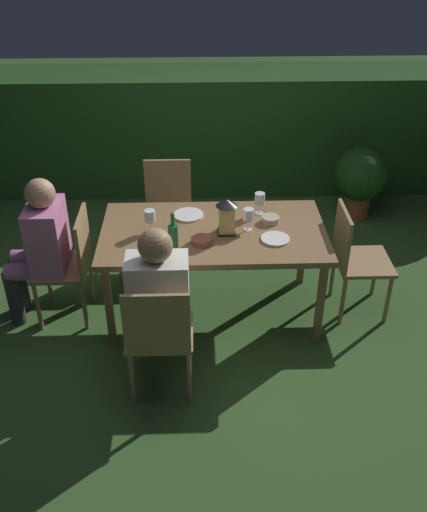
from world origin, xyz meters
TOP-DOWN VIEW (x-y plane):
  - ground_plane at (0.00, 0.00)m, footprint 16.00×16.00m
  - dining_table at (0.00, 0.00)m, footprint 1.62×0.90m
  - chair_head_near at (-1.06, 0.00)m, footprint 0.40×0.42m
  - person_in_pink at (-1.25, 0.00)m, footprint 0.48×0.38m
  - chair_head_far at (1.06, 0.00)m, footprint 0.40×0.42m
  - chair_side_left_a at (-0.36, -0.84)m, footprint 0.42×0.40m
  - person_in_cream at (-0.36, -0.65)m, footprint 0.38×0.47m
  - chair_side_right_a at (-0.36, 0.84)m, footprint 0.42×0.40m
  - lantern_centerpiece at (0.09, -0.03)m, footprint 0.15×0.15m
  - green_bottle_on_table at (-0.28, -0.27)m, footprint 0.07×0.07m
  - wine_glass_a at (-0.45, 0.00)m, footprint 0.08×0.08m
  - wine_glass_b at (0.25, 0.00)m, footprint 0.08×0.08m
  - wine_glass_c at (0.35, 0.24)m, footprint 0.08×0.08m
  - plate_a at (0.43, -0.15)m, footprint 0.20×0.20m
  - plate_b at (-0.18, 0.22)m, footprint 0.22×0.22m
  - bowl_olives at (-0.09, -0.17)m, footprint 0.14×0.14m
  - bowl_bread at (0.42, 0.11)m, footprint 0.13×0.13m
  - hedge_backdrop at (0.00, 2.32)m, footprint 6.34×0.74m
  - potted_plant_by_hedge at (1.48, 1.51)m, footprint 0.52×0.52m

SIDE VIEW (x-z plane):
  - ground_plane at x=0.00m, z-range 0.00..0.00m
  - potted_plant_by_hedge at x=1.48m, z-range 0.07..0.79m
  - chair_head_near at x=-1.06m, z-range 0.05..0.92m
  - chair_head_far at x=1.06m, z-range 0.05..0.92m
  - chair_side_left_a at x=-0.36m, z-range 0.05..0.92m
  - chair_side_right_a at x=-0.36m, z-range 0.05..0.92m
  - hedge_backdrop at x=0.00m, z-range 0.00..1.23m
  - person_in_pink at x=-1.25m, z-range 0.06..1.21m
  - person_in_cream at x=-0.36m, z-range 0.06..1.21m
  - dining_table at x=0.00m, z-range 0.31..1.04m
  - plate_a at x=0.43m, z-range 0.73..0.75m
  - plate_b at x=-0.18m, z-range 0.73..0.75m
  - bowl_olives at x=-0.09m, z-range 0.73..0.77m
  - bowl_bread at x=0.42m, z-range 0.73..0.78m
  - green_bottle_on_table at x=-0.28m, z-range 0.69..0.98m
  - wine_glass_a at x=-0.45m, z-range 0.76..0.93m
  - wine_glass_b at x=0.25m, z-range 0.76..0.93m
  - wine_glass_c at x=0.35m, z-range 0.76..0.93m
  - lantern_centerpiece at x=0.09m, z-range 0.75..1.01m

